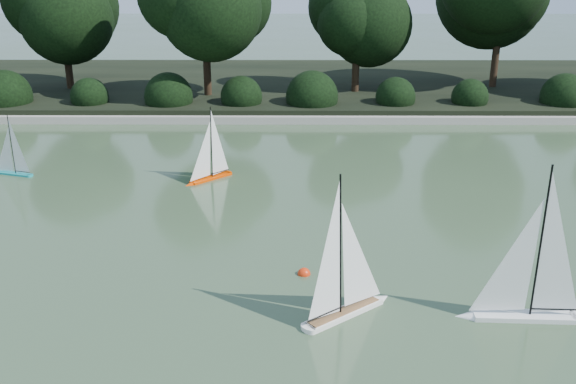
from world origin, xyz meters
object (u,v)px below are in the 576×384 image
at_px(race_buoy, 304,274).
at_px(sailboat_white_b, 351,291).
at_px(sailboat_teal, 10,165).
at_px(sailboat_white_a, 518,294).
at_px(sailboat_orange, 207,168).

bearing_deg(race_buoy, sailboat_white_b, -61.26).
bearing_deg(race_buoy, sailboat_teal, 143.71).
xyz_separation_m(sailboat_white_a, race_buoy, (-2.35, 1.05, -0.30)).
xyz_separation_m(sailboat_orange, race_buoy, (1.69, -3.64, -0.22)).
xyz_separation_m(sailboat_teal, race_buoy, (5.38, -3.95, -0.19)).
height_order(sailboat_white_a, sailboat_white_b, sailboat_white_a).
distance_m(sailboat_white_a, sailboat_orange, 6.19).
distance_m(sailboat_white_b, sailboat_teal, 7.64).
relative_size(sailboat_orange, sailboat_teal, 1.18).
bearing_deg(sailboat_orange, sailboat_white_a, -49.27).
bearing_deg(sailboat_white_b, sailboat_white_a, -3.54).
relative_size(sailboat_white_a, race_buoy, 11.57).
height_order(sailboat_teal, race_buoy, sailboat_teal).
xyz_separation_m(sailboat_white_a, sailboat_white_b, (-1.84, 0.11, -0.03)).
bearing_deg(sailboat_white_a, sailboat_teal, 147.13).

